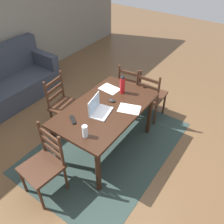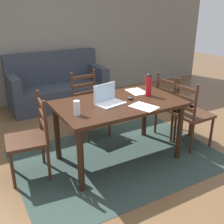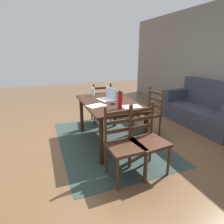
# 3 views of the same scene
# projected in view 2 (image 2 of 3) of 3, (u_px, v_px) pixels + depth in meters

# --- Properties ---
(ground_plane) EXTENTS (14.00, 14.00, 0.00)m
(ground_plane) POSITION_uv_depth(u_px,v_px,m) (118.00, 158.00, 3.51)
(ground_plane) COLOR brown
(area_rug) EXTENTS (2.53, 1.79, 0.01)m
(area_rug) POSITION_uv_depth(u_px,v_px,m) (118.00, 157.00, 3.51)
(area_rug) COLOR #283833
(area_rug) RESTS_ON ground
(wall_back) EXTENTS (8.00, 0.12, 2.70)m
(wall_back) POSITION_uv_depth(u_px,v_px,m) (46.00, 32.00, 5.25)
(wall_back) COLOR slate
(wall_back) RESTS_ON ground
(dining_table) EXTENTS (1.50, 0.90, 0.77)m
(dining_table) POSITION_uv_depth(u_px,v_px,m) (119.00, 110.00, 3.26)
(dining_table) COLOR black
(dining_table) RESTS_ON ground
(chair_right_near) EXTENTS (0.45, 0.45, 0.95)m
(chair_right_near) POSITION_uv_depth(u_px,v_px,m) (191.00, 114.00, 3.66)
(chair_right_near) COLOR #3D2316
(chair_right_near) RESTS_ON ground
(chair_far_head) EXTENTS (0.49, 0.49, 0.95)m
(chair_far_head) POSITION_uv_depth(u_px,v_px,m) (90.00, 105.00, 4.00)
(chair_far_head) COLOR #3D2316
(chair_far_head) RESTS_ON ground
(chair_right_far) EXTENTS (0.49, 0.49, 0.95)m
(chair_right_far) POSITION_uv_depth(u_px,v_px,m) (173.00, 106.00, 3.95)
(chair_right_far) COLOR #3D2316
(chair_right_far) RESTS_ON ground
(chair_left_far) EXTENTS (0.48, 0.48, 0.95)m
(chair_left_far) POSITION_uv_depth(u_px,v_px,m) (30.00, 139.00, 3.00)
(chair_left_far) COLOR #3D2316
(chair_left_far) RESTS_ON ground
(couch) EXTENTS (1.80, 0.80, 1.00)m
(couch) POSITION_uv_depth(u_px,v_px,m) (57.00, 87.00, 5.23)
(couch) COLOR #2D333D
(couch) RESTS_ON ground
(laptop) EXTENTS (0.36, 0.28, 0.23)m
(laptop) POSITION_uv_depth(u_px,v_px,m) (108.00, 99.00, 3.16)
(laptop) COLOR silver
(laptop) RESTS_ON dining_table
(water_bottle) EXTENTS (0.08, 0.08, 0.29)m
(water_bottle) POSITION_uv_depth(u_px,v_px,m) (149.00, 84.00, 3.38)
(water_bottle) COLOR #A81419
(water_bottle) RESTS_ON dining_table
(drinking_glass) EXTENTS (0.07, 0.07, 0.16)m
(drinking_glass) POSITION_uv_depth(u_px,v_px,m) (77.00, 108.00, 2.82)
(drinking_glass) COLOR silver
(drinking_glass) RESTS_ON dining_table
(computer_mouse) EXTENTS (0.06, 0.10, 0.03)m
(computer_mouse) POSITION_uv_depth(u_px,v_px,m) (130.00, 98.00, 3.30)
(computer_mouse) COLOR black
(computer_mouse) RESTS_ON dining_table
(tv_remote) EXTENTS (0.13, 0.17, 0.02)m
(tv_remote) POSITION_uv_depth(u_px,v_px,m) (77.00, 103.00, 3.16)
(tv_remote) COLOR black
(tv_remote) RESTS_ON dining_table
(paper_stack_left) EXTENTS (0.29, 0.35, 0.00)m
(paper_stack_left) POSITION_uv_depth(u_px,v_px,m) (144.00, 107.00, 3.06)
(paper_stack_left) COLOR white
(paper_stack_left) RESTS_ON dining_table
(paper_stack_right) EXTENTS (0.23, 0.31, 0.00)m
(paper_stack_right) POSITION_uv_depth(u_px,v_px,m) (137.00, 91.00, 3.59)
(paper_stack_right) COLOR white
(paper_stack_right) RESTS_ON dining_table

